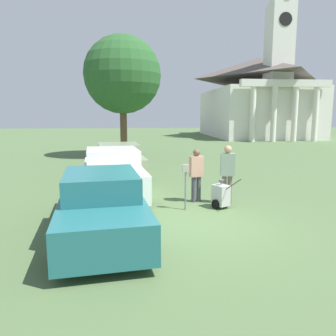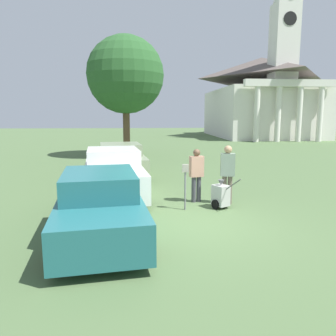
{
  "view_description": "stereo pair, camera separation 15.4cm",
  "coord_description": "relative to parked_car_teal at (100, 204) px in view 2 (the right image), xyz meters",
  "views": [
    {
      "loc": [
        -1.37,
        -7.7,
        2.71
      ],
      "look_at": [
        -0.45,
        2.1,
        1.1
      ],
      "focal_mm": 35.0,
      "sensor_mm": 36.0,
      "label": 1
    },
    {
      "loc": [
        -1.22,
        -7.72,
        2.71
      ],
      "look_at": [
        -0.45,
        2.1,
        1.1
      ],
      "focal_mm": 35.0,
      "sensor_mm": 36.0,
      "label": 2
    }
  ],
  "objects": [
    {
      "name": "person_supervisor",
      "position": [
        3.56,
        2.16,
        0.36
      ],
      "size": [
        0.45,
        0.29,
        1.8
      ],
      "rotation": [
        0.0,
        0.0,
        2.97
      ],
      "color": "#665B4C",
      "rests_on": "ground_plane"
    },
    {
      "name": "parked_car_white",
      "position": [
        -0.0,
        3.57,
        0.06
      ],
      "size": [
        2.46,
        4.9,
        1.6
      ],
      "rotation": [
        0.0,
        0.0,
        0.13
      ],
      "color": "silver",
      "rests_on": "ground_plane"
    },
    {
      "name": "church",
      "position": [
        15.67,
        32.71,
        4.49
      ],
      "size": [
        11.17,
        16.69,
        21.48
      ],
      "color": "silver",
      "rests_on": "ground_plane"
    },
    {
      "name": "parked_car_sage",
      "position": [
        -0.0,
        7.27,
        0.01
      ],
      "size": [
        2.57,
        5.05,
        1.44
      ],
      "rotation": [
        0.0,
        0.0,
        0.13
      ],
      "color": "gray",
      "rests_on": "ground_plane"
    },
    {
      "name": "parking_meter",
      "position": [
        2.2,
        1.63,
        0.25
      ],
      "size": [
        0.18,
        0.09,
        1.32
      ],
      "color": "slate",
      "rests_on": "ground_plane"
    },
    {
      "name": "ground_plane",
      "position": [
        2.21,
        0.3,
        -0.67
      ],
      "size": [
        120.0,
        120.0,
        0.0
      ],
      "primitive_type": "plane",
      "color": "#4C663D"
    },
    {
      "name": "shade_tree",
      "position": [
        -0.02,
        14.07,
        4.5
      ],
      "size": [
        4.88,
        4.88,
        7.64
      ],
      "color": "brown",
      "rests_on": "ground_plane"
    },
    {
      "name": "equipment_cart",
      "position": [
        3.26,
        1.71,
        -0.29
      ],
      "size": [
        0.67,
        0.95,
        1.0
      ],
      "rotation": [
        0.0,
        0.0,
        0.52
      ],
      "color": "#B2B2AD",
      "rests_on": "ground_plane"
    },
    {
      "name": "parked_car_teal",
      "position": [
        0.0,
        0.0,
        0.0
      ],
      "size": [
        2.42,
        5.17,
        1.45
      ],
      "rotation": [
        0.0,
        0.0,
        0.13
      ],
      "color": "#23666B",
      "rests_on": "ground_plane"
    },
    {
      "name": "person_worker",
      "position": [
        2.66,
        2.46,
        0.27
      ],
      "size": [
        0.46,
        0.31,
        1.67
      ],
      "rotation": [
        0.0,
        0.0,
        3.37
      ],
      "color": "#3F3F47",
      "rests_on": "ground_plane"
    }
  ]
}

